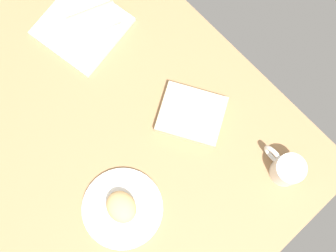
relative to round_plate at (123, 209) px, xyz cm
name	(u,v)px	position (x,y,z in cm)	size (l,w,h in cm)	color
dining_table	(110,138)	(-17.55, 10.73, -2.70)	(110.00, 90.00, 4.00)	#9E754C
round_plate	(123,209)	(0.00, 0.00, 0.00)	(22.11, 22.11, 1.40)	white
scone_pastry	(121,207)	(-0.21, 0.17, 3.32)	(8.99, 7.65, 5.25)	tan
square_plate	(82,26)	(-47.98, 27.04, 0.10)	(22.61, 22.61, 1.60)	white
sauce_cup	(64,23)	(-51.65, 23.52, 2.15)	(5.49, 5.49, 2.33)	silver
breakfast_wrap	(94,21)	(-45.03, 29.85, 4.48)	(7.16, 7.16, 14.39)	beige
book_stack	(191,115)	(-6.03, 31.81, 0.97)	(22.61, 21.54, 3.33)	beige
coffee_mug	(287,169)	(22.87, 39.43, 3.82)	(12.88, 8.16, 8.84)	white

